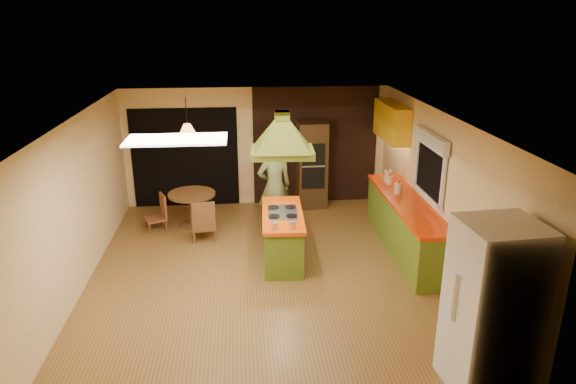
{
  "coord_description": "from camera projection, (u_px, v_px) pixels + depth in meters",
  "views": [
    {
      "loc": [
        -0.34,
        -7.31,
        3.92
      ],
      "look_at": [
        0.41,
        0.58,
        1.15
      ],
      "focal_mm": 32.0,
      "sensor_mm": 36.0,
      "label": 1
    }
  ],
  "objects": [
    {
      "name": "range_hood",
      "position": [
        282.0,
        127.0,
        7.93
      ],
      "size": [
        1.02,
        0.75,
        0.79
      ],
      "rotation": [
        0.0,
        0.0,
        -0.05
      ],
      "color": "olive",
      "rests_on": "ceiling_plane"
    },
    {
      "name": "canister_medium",
      "position": [
        398.0,
        188.0,
        8.99
      ],
      "size": [
        0.17,
        0.17,
        0.2
      ],
      "primitive_type": "cylinder",
      "rotation": [
        0.0,
        0.0,
        0.22
      ],
      "color": "beige",
      "rests_on": "right_counter"
    },
    {
      "name": "upper_cabinets",
      "position": [
        392.0,
        122.0,
        9.84
      ],
      "size": [
        0.34,
        1.4,
        0.7
      ],
      "primitive_type": "cube",
      "color": "yellow",
      "rests_on": "room_walls"
    },
    {
      "name": "window_right",
      "position": [
        431.0,
        155.0,
        8.22
      ],
      "size": [
        0.12,
        1.35,
        1.06
      ],
      "color": "black",
      "rests_on": "room_walls"
    },
    {
      "name": "ground",
      "position": [
        266.0,
        273.0,
        8.19
      ],
      "size": [
        6.5,
        6.5,
        0.0
      ],
      "primitive_type": "plane",
      "color": "olive",
      "rests_on": "ground"
    },
    {
      "name": "canister_large",
      "position": [
        388.0,
        176.0,
        9.62
      ],
      "size": [
        0.15,
        0.15,
        0.22
      ],
      "primitive_type": "cylinder",
      "rotation": [
        0.0,
        0.0,
        0.01
      ],
      "color": "beige",
      "rests_on": "right_counter"
    },
    {
      "name": "room_walls",
      "position": [
        265.0,
        199.0,
        7.78
      ],
      "size": [
        5.5,
        6.5,
        6.5
      ],
      "color": "#FFEAB6",
      "rests_on": "ground"
    },
    {
      "name": "refrigerator",
      "position": [
        492.0,
        308.0,
        5.42
      ],
      "size": [
        0.85,
        0.81,
        1.94
      ],
      "primitive_type": "cube",
      "rotation": [
        0.0,
        0.0,
        0.07
      ],
      "color": "white",
      "rests_on": "ground"
    },
    {
      "name": "man",
      "position": [
        274.0,
        186.0,
        9.47
      ],
      "size": [
        0.73,
        0.57,
        1.78
      ],
      "primitive_type": "imported",
      "rotation": [
        0.0,
        0.0,
        3.39
      ],
      "color": "#575F32",
      "rests_on": "ground"
    },
    {
      "name": "canister_small",
      "position": [
        390.0,
        180.0,
        9.51
      ],
      "size": [
        0.15,
        0.15,
        0.16
      ],
      "primitive_type": "cylinder",
      "rotation": [
        0.0,
        0.0,
        0.34
      ],
      "color": "#F5E5C5",
      "rests_on": "right_counter"
    },
    {
      "name": "chair_near",
      "position": [
        204.0,
        219.0,
        9.29
      ],
      "size": [
        0.47,
        0.47,
        0.78
      ],
      "primitive_type": null,
      "rotation": [
        0.0,
        0.0,
        3.25
      ],
      "color": "brown",
      "rests_on": "ground"
    },
    {
      "name": "right_counter",
      "position": [
        406.0,
        226.0,
        8.82
      ],
      "size": [
        0.62,
        3.05,
        0.92
      ],
      "color": "olive",
      "rests_on": "ground"
    },
    {
      "name": "wall_oven",
      "position": [
        311.0,
        165.0,
        10.76
      ],
      "size": [
        0.63,
        0.63,
        1.82
      ],
      "rotation": [
        0.0,
        0.0,
        0.05
      ],
      "color": "#4E3419",
      "rests_on": "ground"
    },
    {
      "name": "fluor_panel",
      "position": [
        176.0,
        140.0,
        6.14
      ],
      "size": [
        1.2,
        0.6,
        0.03
      ],
      "primitive_type": "cube",
      "color": "white",
      "rests_on": "ceiling_plane"
    },
    {
      "name": "dining_table",
      "position": [
        192.0,
        203.0,
        9.85
      ],
      "size": [
        0.9,
        0.9,
        0.68
      ],
      "rotation": [
        0.0,
        0.0,
        -0.28
      ],
      "color": "brown",
      "rests_on": "ground"
    },
    {
      "name": "chair_left",
      "position": [
        155.0,
        212.0,
        9.74
      ],
      "size": [
        0.49,
        0.49,
        0.68
      ],
      "primitive_type": null,
      "rotation": [
        0.0,
        0.0,
        -1.18
      ],
      "color": "brown",
      "rests_on": "ground"
    },
    {
      "name": "pendant_lamp",
      "position": [
        187.0,
        130.0,
        9.38
      ],
      "size": [
        0.45,
        0.45,
        0.22
      ],
      "primitive_type": "cone",
      "rotation": [
        0.0,
        0.0,
        0.43
      ],
      "color": "#FF9E3F",
      "rests_on": "ceiling_plane"
    },
    {
      "name": "nook_opening",
      "position": [
        185.0,
        158.0,
        10.75
      ],
      "size": [
        2.2,
        0.03,
        2.1
      ],
      "primitive_type": "cube",
      "color": "black",
      "rests_on": "ground"
    },
    {
      "name": "kitchen_island",
      "position": [
        283.0,
        236.0,
        8.53
      ],
      "size": [
        0.73,
        1.67,
        0.84
      ],
      "rotation": [
        0.0,
        0.0,
        -0.05
      ],
      "color": "#5E7B1E",
      "rests_on": "ground"
    },
    {
      "name": "ceiling_plane",
      "position": [
        263.0,
        118.0,
        7.37
      ],
      "size": [
        6.5,
        6.5,
        0.0
      ],
      "primitive_type": "plane",
      "rotation": [
        3.14,
        0.0,
        0.0
      ],
      "color": "silver",
      "rests_on": "room_walls"
    },
    {
      "name": "brick_panel",
      "position": [
        315.0,
        146.0,
        10.93
      ],
      "size": [
        2.64,
        0.03,
        2.5
      ],
      "primitive_type": "cube",
      "color": "#381E14",
      "rests_on": "ground"
    }
  ]
}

